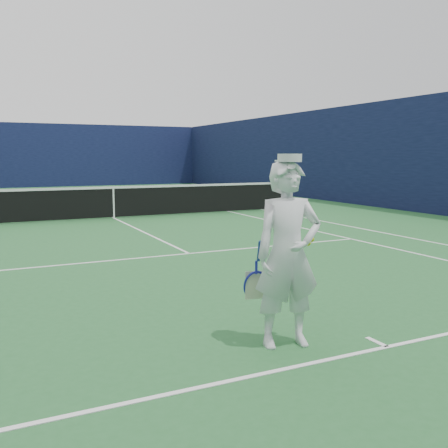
# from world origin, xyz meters

# --- Properties ---
(ground) EXTENTS (80.00, 80.00, 0.00)m
(ground) POSITION_xyz_m (0.00, 0.00, 0.00)
(ground) COLOR #25612E
(ground) RESTS_ON ground
(court_markings) EXTENTS (11.03, 23.83, 0.01)m
(court_markings) POSITION_xyz_m (0.00, 0.00, 0.00)
(court_markings) COLOR white
(court_markings) RESTS_ON ground
(windscreen_fence) EXTENTS (20.12, 36.12, 4.00)m
(windscreen_fence) POSITION_xyz_m (0.00, 0.00, 2.00)
(windscreen_fence) COLOR #10163B
(windscreen_fence) RESTS_ON ground
(tennis_net) EXTENTS (12.88, 0.09, 1.07)m
(tennis_net) POSITION_xyz_m (0.00, 0.00, 0.55)
(tennis_net) COLOR #141E4C
(tennis_net) RESTS_ON ground
(tennis_player) EXTENTS (0.78, 0.62, 1.97)m
(tennis_player) POSITION_xyz_m (-0.89, -11.37, 0.96)
(tennis_player) COLOR white
(tennis_player) RESTS_ON ground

